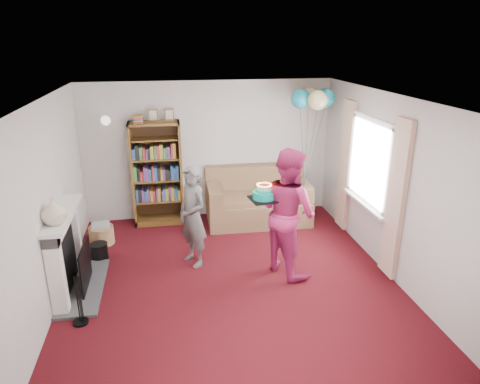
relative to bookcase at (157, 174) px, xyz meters
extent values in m
plane|color=#320708|center=(0.96, -2.30, -0.91)|extent=(5.00, 5.00, 0.00)
cube|color=silver|center=(0.96, 0.21, 0.34)|extent=(4.50, 0.02, 2.50)
cube|color=silver|center=(-1.30, -2.30, 0.34)|extent=(0.02, 5.00, 2.50)
cube|color=silver|center=(3.22, -2.30, 0.34)|extent=(0.02, 5.00, 2.50)
cube|color=white|center=(0.96, -2.30, 1.60)|extent=(4.50, 5.00, 0.01)
cube|color=#3F3F42|center=(-1.04, -2.10, -0.89)|extent=(0.55, 1.40, 0.04)
cube|color=white|center=(-1.19, -2.65, -0.38)|extent=(0.18, 0.14, 1.06)
cube|color=white|center=(-1.19, -1.55, -0.38)|extent=(0.18, 0.14, 1.06)
cube|color=white|center=(-1.19, -2.10, 0.09)|extent=(0.18, 1.24, 0.16)
cube|color=white|center=(-1.16, -2.10, 0.19)|extent=(0.28, 1.35, 0.05)
cube|color=black|center=(-1.21, -2.10, -0.43)|extent=(0.10, 0.80, 0.86)
cube|color=black|center=(-0.97, -2.10, -0.58)|extent=(0.02, 0.70, 0.60)
cylinder|color=black|center=(-0.94, -2.88, -0.59)|extent=(0.18, 0.18, 0.64)
cylinder|color=black|center=(-0.91, -1.30, -0.78)|extent=(0.26, 0.26, 0.26)
cube|color=white|center=(3.17, -1.70, 1.17)|extent=(0.08, 1.30, 0.08)
cube|color=white|center=(3.17, -1.70, -0.08)|extent=(0.08, 1.30, 0.08)
cube|color=white|center=(3.20, -1.70, 0.54)|extent=(0.01, 1.15, 1.20)
cube|color=white|center=(3.14, -1.70, -0.11)|extent=(0.14, 1.32, 0.04)
cube|color=beige|center=(3.16, -2.52, 0.24)|extent=(0.07, 0.38, 2.20)
cube|color=beige|center=(3.16, -0.88, 0.24)|extent=(0.07, 0.38, 2.20)
cylinder|color=gold|center=(-0.79, 0.15, 0.99)|extent=(0.04, 0.12, 0.04)
sphere|color=white|center=(-0.79, 0.06, 0.97)|extent=(0.16, 0.16, 0.16)
cube|color=#472B14|center=(0.00, 0.16, 0.02)|extent=(0.87, 0.04, 1.85)
cube|color=brown|center=(-0.42, -0.03, 0.02)|extent=(0.04, 0.42, 1.85)
cube|color=brown|center=(0.42, -0.03, 0.02)|extent=(0.04, 0.42, 1.85)
cube|color=brown|center=(0.00, -0.03, 0.92)|extent=(0.87, 0.42, 0.04)
cube|color=brown|center=(0.00, -0.03, -0.86)|extent=(0.87, 0.42, 0.10)
cube|color=brown|center=(0.00, -0.03, -0.47)|extent=(0.79, 0.38, 0.03)
cube|color=brown|center=(0.00, -0.03, -0.08)|extent=(0.79, 0.38, 0.02)
cube|color=brown|center=(0.00, -0.03, 0.31)|extent=(0.79, 0.38, 0.02)
cube|color=brown|center=(0.00, -0.03, 0.65)|extent=(0.79, 0.38, 0.02)
cube|color=maroon|center=(-0.24, -0.05, 1.00)|extent=(0.16, 0.22, 0.12)
cube|color=brown|center=(0.00, 0.02, 1.05)|extent=(0.16, 0.02, 0.20)
cube|color=brown|center=(0.27, 0.02, 1.05)|extent=(0.16, 0.02, 0.20)
cube|color=brown|center=(1.78, -0.30, -0.69)|extent=(1.84, 0.97, 0.43)
cube|color=brown|center=(1.78, 0.07, -0.31)|extent=(1.84, 0.24, 0.76)
cube|color=brown|center=(0.98, -0.30, -0.48)|extent=(0.24, 0.92, 0.59)
cube|color=brown|center=(2.58, -0.30, -0.48)|extent=(0.24, 0.92, 0.59)
cube|color=brown|center=(1.37, -0.38, -0.44)|extent=(0.78, 0.67, 0.12)
cube|color=brown|center=(2.19, -0.38, -0.44)|extent=(0.78, 0.67, 0.12)
cylinder|color=#9A6C47|center=(-0.94, -0.75, -0.76)|extent=(0.40, 0.40, 0.30)
cube|color=beige|center=(-0.94, -0.75, -0.58)|extent=(0.28, 0.22, 0.06)
imported|color=black|center=(0.51, -1.66, -0.15)|extent=(0.58, 0.66, 1.51)
imported|color=#AA2257|center=(1.81, -2.10, 0.00)|extent=(0.99, 1.09, 1.82)
cube|color=black|center=(1.45, -2.13, 0.23)|extent=(0.36, 0.36, 0.02)
cylinder|color=#0B8475|center=(1.45, -2.13, 0.29)|extent=(0.30, 0.30, 0.10)
cylinder|color=#0B8475|center=(1.45, -2.13, 0.35)|extent=(0.22, 0.22, 0.04)
cylinder|color=#EF6A83|center=(1.54, -2.13, 0.38)|extent=(0.01, 0.01, 0.09)
sphere|color=orange|center=(1.54, -2.13, 0.43)|extent=(0.02, 0.02, 0.02)
cylinder|color=#EF6A83|center=(1.53, -2.10, 0.38)|extent=(0.01, 0.01, 0.09)
sphere|color=orange|center=(1.53, -2.10, 0.43)|extent=(0.02, 0.02, 0.02)
cylinder|color=#EF6A83|center=(1.52, -2.07, 0.38)|extent=(0.01, 0.01, 0.09)
sphere|color=orange|center=(1.52, -2.07, 0.43)|extent=(0.02, 0.02, 0.02)
cylinder|color=#EF6A83|center=(1.49, -2.05, 0.38)|extent=(0.01, 0.01, 0.09)
sphere|color=orange|center=(1.49, -2.05, 0.43)|extent=(0.02, 0.02, 0.02)
cylinder|color=#EF6A83|center=(1.46, -2.04, 0.38)|extent=(0.01, 0.01, 0.09)
sphere|color=orange|center=(1.46, -2.04, 0.43)|extent=(0.02, 0.02, 0.02)
cylinder|color=#EF6A83|center=(1.43, -2.04, 0.38)|extent=(0.01, 0.01, 0.09)
sphere|color=orange|center=(1.43, -2.04, 0.43)|extent=(0.02, 0.02, 0.02)
cylinder|color=#EF6A83|center=(1.40, -2.05, 0.38)|extent=(0.01, 0.01, 0.09)
sphere|color=orange|center=(1.40, -2.05, 0.43)|extent=(0.02, 0.02, 0.02)
cylinder|color=#EF6A83|center=(1.38, -2.07, 0.38)|extent=(0.01, 0.01, 0.09)
sphere|color=orange|center=(1.38, -2.07, 0.43)|extent=(0.02, 0.02, 0.02)
cylinder|color=#EF6A83|center=(1.36, -2.10, 0.38)|extent=(0.01, 0.01, 0.09)
sphere|color=orange|center=(1.36, -2.10, 0.43)|extent=(0.02, 0.02, 0.02)
cylinder|color=#EF6A83|center=(1.35, -2.13, 0.38)|extent=(0.01, 0.01, 0.09)
sphere|color=orange|center=(1.35, -2.13, 0.43)|extent=(0.02, 0.02, 0.02)
cylinder|color=#EF6A83|center=(1.36, -2.16, 0.38)|extent=(0.01, 0.01, 0.09)
sphere|color=orange|center=(1.36, -2.16, 0.43)|extent=(0.02, 0.02, 0.02)
cylinder|color=#EF6A83|center=(1.38, -2.19, 0.38)|extent=(0.01, 0.01, 0.09)
sphere|color=orange|center=(1.38, -2.19, 0.43)|extent=(0.02, 0.02, 0.02)
cylinder|color=#EF6A83|center=(1.40, -2.21, 0.38)|extent=(0.01, 0.01, 0.09)
sphere|color=orange|center=(1.40, -2.21, 0.43)|extent=(0.02, 0.02, 0.02)
cylinder|color=#EF6A83|center=(1.43, -2.22, 0.38)|extent=(0.01, 0.01, 0.09)
sphere|color=orange|center=(1.43, -2.22, 0.43)|extent=(0.02, 0.02, 0.02)
cylinder|color=#EF6A83|center=(1.46, -2.22, 0.38)|extent=(0.01, 0.01, 0.09)
sphere|color=orange|center=(1.46, -2.22, 0.43)|extent=(0.02, 0.02, 0.02)
cylinder|color=#EF6A83|center=(1.49, -2.21, 0.38)|extent=(0.01, 0.01, 0.09)
sphere|color=orange|center=(1.49, -2.21, 0.43)|extent=(0.02, 0.02, 0.02)
cylinder|color=#EF6A83|center=(1.52, -2.19, 0.38)|extent=(0.01, 0.01, 0.09)
sphere|color=orange|center=(1.52, -2.19, 0.43)|extent=(0.02, 0.02, 0.02)
cylinder|color=#EF6A83|center=(1.53, -2.16, 0.38)|extent=(0.01, 0.01, 0.09)
sphere|color=orange|center=(1.53, -2.16, 0.43)|extent=(0.02, 0.02, 0.02)
sphere|color=#3F3F3F|center=(2.58, -0.50, -0.21)|extent=(0.02, 0.02, 0.02)
sphere|color=teal|center=(2.92, -0.36, 1.31)|extent=(0.33, 0.33, 0.33)
sphere|color=#DECC88|center=(2.70, -0.14, 1.31)|extent=(0.33, 0.33, 0.33)
sphere|color=teal|center=(2.48, -0.36, 1.31)|extent=(0.33, 0.33, 0.33)
sphere|color=#DECC88|center=(2.70, -0.58, 1.31)|extent=(0.33, 0.33, 0.33)
imported|color=beige|center=(-1.16, -2.45, 0.38)|extent=(0.32, 0.32, 0.32)
camera|label=1|loc=(0.18, -7.39, 2.29)|focal=32.00mm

